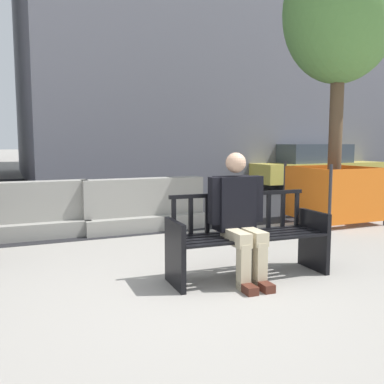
# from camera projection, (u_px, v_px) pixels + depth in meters

# --- Properties ---
(ground_plane) EXTENTS (200.00, 200.00, 0.00)m
(ground_plane) POSITION_uv_depth(u_px,v_px,m) (200.00, 295.00, 3.99)
(ground_plane) COLOR gray
(street_asphalt) EXTENTS (120.00, 12.00, 0.01)m
(street_asphalt) POSITION_uv_depth(u_px,v_px,m) (70.00, 194.00, 11.91)
(street_asphalt) COLOR black
(street_asphalt) RESTS_ON ground
(street_bench) EXTENTS (1.71, 0.60, 0.88)m
(street_bench) POSITION_uv_depth(u_px,v_px,m) (248.00, 240.00, 4.50)
(street_bench) COLOR black
(street_bench) RESTS_ON ground
(seated_person) EXTENTS (0.58, 0.73, 1.31)m
(seated_person) POSITION_uv_depth(u_px,v_px,m) (239.00, 214.00, 4.36)
(seated_person) COLOR black
(seated_person) RESTS_ON ground
(jersey_barrier_centre) EXTENTS (2.01, 0.70, 0.84)m
(jersey_barrier_centre) POSITION_uv_depth(u_px,v_px,m) (144.00, 209.00, 7.02)
(jersey_barrier_centre) COLOR gray
(jersey_barrier_centre) RESTS_ON ground
(jersey_barrier_left) EXTENTS (2.00, 0.69, 0.84)m
(jersey_barrier_left) POSITION_uv_depth(u_px,v_px,m) (20.00, 215.00, 6.36)
(jersey_barrier_left) COLOR gray
(jersey_barrier_left) RESTS_ON ground
(street_tree) EXTENTS (1.94, 1.94, 4.84)m
(street_tree) POSITION_uv_depth(u_px,v_px,m) (340.00, 14.00, 7.27)
(street_tree) COLOR brown
(street_tree) RESTS_ON ground
(construction_fence) EXTENTS (1.26, 1.26, 1.08)m
(construction_fence) POSITION_uv_depth(u_px,v_px,m) (333.00, 192.00, 7.61)
(construction_fence) COLOR #2D2D33
(construction_fence) RESTS_ON ground
(car_taxi_near) EXTENTS (4.46, 1.97, 1.38)m
(car_taxi_near) POSITION_uv_depth(u_px,v_px,m) (311.00, 166.00, 13.25)
(car_taxi_near) COLOR #DBC64C
(car_taxi_near) RESTS_ON ground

